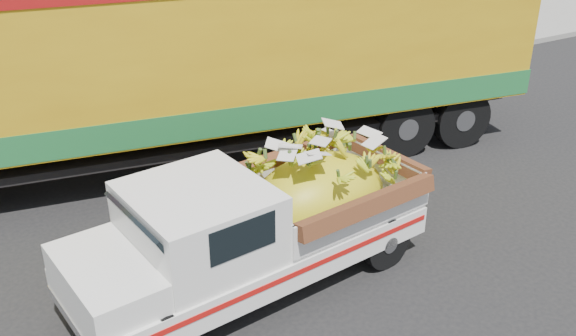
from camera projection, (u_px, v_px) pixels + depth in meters
ground at (280, 245)px, 9.09m from camera, size 100.00×100.00×0.00m
curb at (148, 116)px, 13.36m from camera, size 60.00×0.25×0.15m
sidewalk at (118, 87)px, 14.99m from camera, size 60.00×4.00×0.14m
pickup_truck at (275, 218)px, 8.10m from camera, size 4.74×2.16×1.61m
semi_trailer at (198, 46)px, 10.65m from camera, size 12.08×4.56×3.80m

